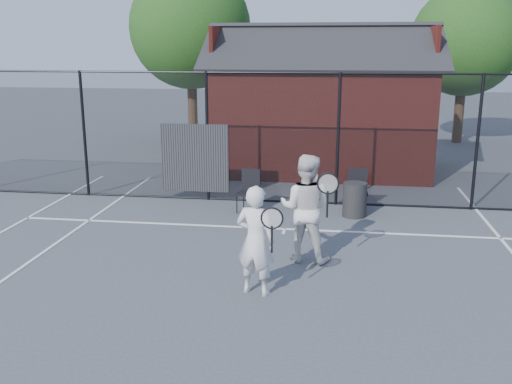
# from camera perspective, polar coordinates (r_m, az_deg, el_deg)

# --- Properties ---
(ground) EXTENTS (80.00, 80.00, 0.00)m
(ground) POSITION_cam_1_polar(r_m,az_deg,el_deg) (8.62, 1.04, -9.89)
(ground) COLOR #42484B
(ground) RESTS_ON ground
(court_lines) EXTENTS (11.02, 18.00, 0.01)m
(court_lines) POSITION_cam_1_polar(r_m,az_deg,el_deg) (7.44, -0.24, -14.00)
(court_lines) COLOR white
(court_lines) RESTS_ON ground
(fence) EXTENTS (22.04, 3.00, 3.00)m
(fence) POSITION_cam_1_polar(r_m,az_deg,el_deg) (13.03, 2.43, 5.12)
(fence) COLOR black
(fence) RESTS_ON ground
(clubhouse) EXTENTS (6.50, 4.36, 4.19)m
(clubhouse) POSITION_cam_1_polar(r_m,az_deg,el_deg) (16.92, 6.52, 7.72)
(clubhouse) COLOR maroon
(clubhouse) RESTS_ON ground
(tree_left) EXTENTS (4.48, 4.48, 6.44)m
(tree_left) POSITION_cam_1_polar(r_m,az_deg,el_deg) (21.99, -6.57, 15.98)
(tree_left) COLOR black
(tree_left) RESTS_ON ground
(tree_right) EXTENTS (3.97, 3.97, 5.70)m
(tree_right) POSITION_cam_1_polar(r_m,az_deg,el_deg) (22.76, 20.18, 13.95)
(tree_right) COLOR black
(tree_right) RESTS_ON ground
(player_front) EXTENTS (0.77, 0.61, 1.63)m
(player_front) POSITION_cam_1_polar(r_m,az_deg,el_deg) (8.26, -0.03, -4.85)
(player_front) COLOR silver
(player_front) RESTS_ON ground
(player_back) EXTENTS (1.04, 0.83, 1.83)m
(player_back) POSITION_cam_1_polar(r_m,az_deg,el_deg) (9.56, 4.97, -1.61)
(player_back) COLOR silver
(player_back) RESTS_ON ground
(chair_left) EXTENTS (0.54, 0.55, 0.91)m
(chair_left) POSITION_cam_1_polar(r_m,az_deg,el_deg) (12.43, -0.82, 0.01)
(chair_left) COLOR black
(chair_left) RESTS_ON ground
(chair_right) EXTENTS (0.45, 0.46, 0.89)m
(chair_right) POSITION_cam_1_polar(r_m,az_deg,el_deg) (12.79, 10.14, 0.14)
(chair_right) COLOR black
(chair_right) RESTS_ON ground
(waste_bin) EXTENTS (0.59, 0.59, 0.73)m
(waste_bin) POSITION_cam_1_polar(r_m,az_deg,el_deg) (12.32, 9.83, -0.76)
(waste_bin) COLOR black
(waste_bin) RESTS_ON ground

